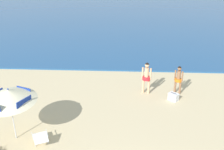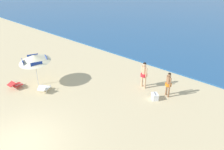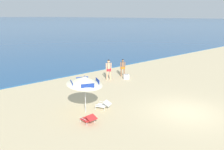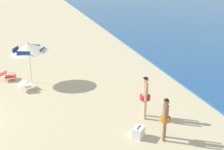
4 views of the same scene
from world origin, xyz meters
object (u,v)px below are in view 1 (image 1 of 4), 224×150
Objects in this scene: beach_umbrella_striped_main at (9,95)px; person_standing_beside at (179,78)px; cooler_box at (173,97)px; lounge_chair_under_umbrella at (41,137)px; person_standing_near_shore at (146,76)px.

beach_umbrella_striped_main is 1.53× the size of person_standing_beside.
person_standing_beside is 2.68× the size of cooler_box.
lounge_chair_under_umbrella is at bearing -13.49° from beach_umbrella_striped_main.
person_standing_near_shore is 1.82m from cooler_box.
cooler_box is (1.41, -0.79, -0.84)m from person_standing_near_shore.
cooler_box is at bearing -29.33° from person_standing_near_shore.
lounge_chair_under_umbrella reaches higher than cooler_box.
person_standing_near_shore reaches higher than person_standing_beside.
lounge_chair_under_umbrella is 0.64× the size of person_standing_beside.
beach_umbrella_striped_main is 2.03m from lounge_chair_under_umbrella.
beach_umbrella_striped_main is 8.08m from cooler_box.
beach_umbrella_striped_main is at bearing -141.17° from person_standing_near_shore.
person_standing_near_shore is 3.01× the size of cooler_box.
person_standing_near_shore is 1.12× the size of person_standing_beside.
beach_umbrella_striped_main reaches higher than person_standing_near_shore.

